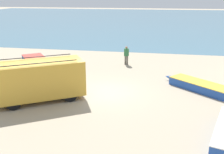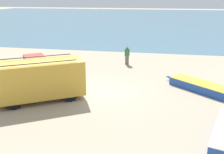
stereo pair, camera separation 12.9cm
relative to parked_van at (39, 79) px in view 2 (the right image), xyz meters
name	(u,v)px [view 2 (the right image)]	position (x,y,z in m)	size (l,w,h in m)	color
ground_plane	(103,92)	(3.31, 1.83, -1.25)	(200.00, 200.00, 0.00)	tan
sea_water	(149,19)	(3.31, 53.83, -1.25)	(120.00, 80.00, 0.01)	#477084
parked_van	(39,79)	(0.00, 0.00, 0.00)	(5.27, 4.31, 2.42)	gold
fishing_rowboat_1	(36,61)	(-3.80, 7.22, -0.93)	(3.51, 4.11, 0.64)	navy
fishing_rowboat_2	(198,86)	(9.20, 3.47, -0.98)	(4.23, 3.82, 0.54)	#234CA3
fisherman_1	(127,54)	(3.88, 8.83, -0.28)	(0.42, 0.42, 1.62)	#5B564C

